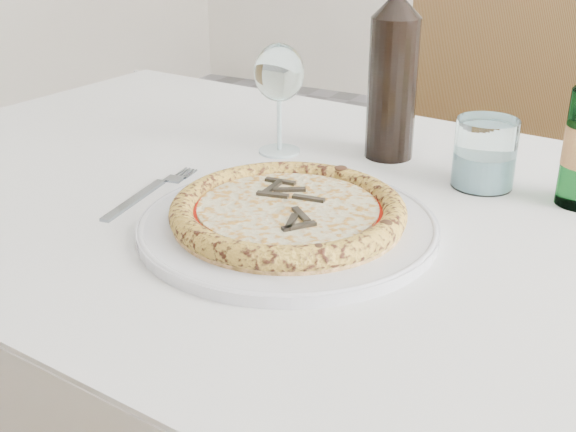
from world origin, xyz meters
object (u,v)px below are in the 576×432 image
object	(u,v)px
dining_table	(324,261)
chair_far	(472,183)
plate	(288,225)
wine_bottle	(393,74)
tumbler	(484,158)
wine_glass	(279,76)
pizza	(288,211)

from	to	relation	value
dining_table	chair_far	world-z (taller)	chair_far
plate	wine_bottle	bearing A→B (deg)	89.41
dining_table	chair_far	bearing A→B (deg)	89.38
chair_far	tumbler	distance (m)	0.65
wine_bottle	tumbler	bearing A→B (deg)	-18.22
wine_glass	wine_bottle	distance (m)	0.17
pizza	tumbler	distance (m)	0.30
plate	tumbler	distance (m)	0.31
chair_far	wine_bottle	size ratio (longest dim) A/B	3.13
tumbler	wine_glass	bearing A→B (deg)	-177.51
chair_far	wine_glass	distance (m)	0.70
chair_far	wine_bottle	distance (m)	0.63
dining_table	pizza	size ratio (longest dim) A/B	5.54
dining_table	pizza	bearing A→B (deg)	-90.00
tumbler	wine_bottle	distance (m)	0.19
chair_far	wine_bottle	bearing A→B (deg)	-90.53
pizza	wine_bottle	world-z (taller)	wine_bottle
wine_glass	wine_bottle	xyz separation A→B (m)	(0.15, 0.07, 0.01)
chair_far	pizza	world-z (taller)	chair_far
dining_table	wine_bottle	bearing A→B (deg)	89.13
plate	pizza	xyz separation A→B (m)	(-0.00, -0.00, 0.02)
plate	wine_glass	world-z (taller)	wine_glass
wine_glass	plate	bearing A→B (deg)	-58.22
dining_table	pizza	world-z (taller)	pizza
dining_table	wine_glass	size ratio (longest dim) A/B	9.20
dining_table	wine_bottle	size ratio (longest dim) A/B	5.21
chair_far	plate	bearing A→B (deg)	-90.55
dining_table	wine_glass	distance (m)	0.29
chair_far	plate	size ratio (longest dim) A/B	2.61
plate	wine_bottle	xyz separation A→B (m)	(0.00, 0.31, 0.12)
pizza	tumbler	world-z (taller)	tumbler
dining_table	pizza	distance (m)	0.15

